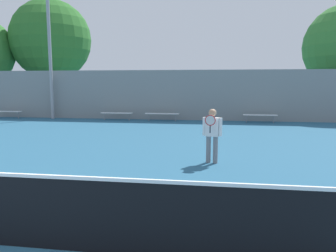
% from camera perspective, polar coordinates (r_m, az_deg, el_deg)
% --- Properties ---
extents(ground_plane, '(100.00, 100.00, 0.00)m').
position_cam_1_polar(ground_plane, '(5.70, -27.12, -17.93)').
color(ground_plane, '#285B7A').
extents(tennis_player, '(0.57, 0.46, 1.61)m').
position_cam_1_polar(tennis_player, '(9.73, 7.69, -1.10)').
color(tennis_player, slate).
rests_on(tennis_player, ground_plane).
extents(bench_courtside_near, '(1.73, 0.40, 0.48)m').
position_cam_1_polar(bench_courtside_near, '(24.41, -26.01, 2.24)').
color(bench_courtside_near, white).
rests_on(bench_courtside_near, ground_plane).
extents(bench_courtside_far, '(1.98, 0.40, 0.48)m').
position_cam_1_polar(bench_courtside_far, '(20.29, 15.74, 1.80)').
color(bench_courtside_far, white).
rests_on(bench_courtside_far, ground_plane).
extents(bench_adjacent_court, '(2.01, 0.40, 0.48)m').
position_cam_1_polar(bench_adjacent_court, '(21.09, -8.93, 2.20)').
color(bench_adjacent_court, white).
rests_on(bench_adjacent_court, ground_plane).
extents(bench_by_gate, '(2.12, 0.40, 0.48)m').
position_cam_1_polar(bench_by_gate, '(20.41, -1.04, 2.12)').
color(bench_by_gate, white).
rests_on(bench_by_gate, ground_plane).
extents(light_pole_center_back, '(0.90, 0.60, 11.80)m').
position_cam_1_polar(light_pole_center_back, '(23.50, -20.19, 18.68)').
color(light_pole_center_back, '#939399').
rests_on(light_pole_center_back, ground_plane).
extents(back_fence, '(32.06, 0.06, 3.17)m').
position_cam_1_polar(back_fence, '(21.01, -0.03, 5.41)').
color(back_fence, gray).
rests_on(back_fence, ground_plane).
extents(tree_dark_dense, '(6.76, 6.76, 9.38)m').
position_cam_1_polar(tree_dark_dense, '(30.57, -19.71, 13.92)').
color(tree_dark_dense, brown).
rests_on(tree_dark_dense, ground_plane).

